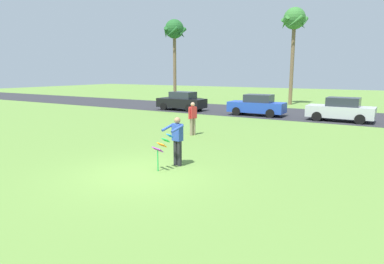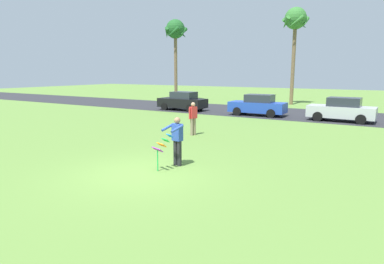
{
  "view_description": "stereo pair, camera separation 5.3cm",
  "coord_description": "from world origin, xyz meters",
  "px_view_note": "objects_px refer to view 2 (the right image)",
  "views": [
    {
      "loc": [
        6.75,
        -8.06,
        3.28
      ],
      "look_at": [
        0.54,
        2.44,
        1.05
      ],
      "focal_mm": 30.92,
      "sensor_mm": 36.0,
      "label": 1
    },
    {
      "loc": [
        6.79,
        -8.03,
        3.28
      ],
      "look_at": [
        0.54,
        2.44,
        1.05
      ],
      "focal_mm": 30.92,
      "sensor_mm": 36.0,
      "label": 2
    }
  ],
  "objects_px": {
    "person_kite_flyer": "(177,139)",
    "palm_tree_right_near": "(295,23)",
    "parked_car_black": "(183,101)",
    "parked_car_blue": "(258,105)",
    "kite_held": "(162,146)",
    "person_walker_near": "(193,118)",
    "parked_car_silver": "(342,110)",
    "palm_tree_left_near": "(175,33)"
  },
  "relations": [
    {
      "from": "person_kite_flyer",
      "to": "palm_tree_right_near",
      "type": "xyz_separation_m",
      "value": [
        -2.3,
        24.5,
        7.0
      ]
    },
    {
      "from": "parked_car_black",
      "to": "parked_car_blue",
      "type": "distance_m",
      "value": 6.75
    },
    {
      "from": "parked_car_black",
      "to": "kite_held",
      "type": "bearing_deg",
      "value": -59.8
    },
    {
      "from": "kite_held",
      "to": "palm_tree_right_near",
      "type": "relative_size",
      "value": 0.13
    },
    {
      "from": "kite_held",
      "to": "person_kite_flyer",
      "type": "bearing_deg",
      "value": 79.63
    },
    {
      "from": "palm_tree_right_near",
      "to": "person_walker_near",
      "type": "bearing_deg",
      "value": -90.39
    },
    {
      "from": "person_kite_flyer",
      "to": "palm_tree_right_near",
      "type": "distance_m",
      "value": 25.58
    },
    {
      "from": "palm_tree_right_near",
      "to": "person_walker_near",
      "type": "relative_size",
      "value": 5.46
    },
    {
      "from": "person_kite_flyer",
      "to": "kite_held",
      "type": "distance_m",
      "value": 0.76
    },
    {
      "from": "kite_held",
      "to": "palm_tree_right_near",
      "type": "height_order",
      "value": "palm_tree_right_near"
    },
    {
      "from": "palm_tree_right_near",
      "to": "person_walker_near",
      "type": "distance_m",
      "value": 20.54
    },
    {
      "from": "kite_held",
      "to": "parked_car_silver",
      "type": "relative_size",
      "value": 0.28
    },
    {
      "from": "palm_tree_left_near",
      "to": "person_walker_near",
      "type": "height_order",
      "value": "palm_tree_left_near"
    },
    {
      "from": "parked_car_black",
      "to": "parked_car_blue",
      "type": "xyz_separation_m",
      "value": [
        6.75,
        0.0,
        0.0
      ]
    },
    {
      "from": "parked_car_blue",
      "to": "palm_tree_right_near",
      "type": "xyz_separation_m",
      "value": [
        -0.03,
        9.97,
        7.18
      ]
    },
    {
      "from": "parked_car_black",
      "to": "parked_car_blue",
      "type": "relative_size",
      "value": 1.0
    },
    {
      "from": "palm_tree_right_near",
      "to": "person_walker_near",
      "type": "xyz_separation_m",
      "value": [
        -0.13,
        -19.3,
        -7.02
      ]
    },
    {
      "from": "parked_car_blue",
      "to": "palm_tree_left_near",
      "type": "relative_size",
      "value": 0.47
    },
    {
      "from": "parked_car_blue",
      "to": "palm_tree_left_near",
      "type": "height_order",
      "value": "palm_tree_left_near"
    },
    {
      "from": "parked_car_silver",
      "to": "palm_tree_right_near",
      "type": "relative_size",
      "value": 0.45
    },
    {
      "from": "parked_car_blue",
      "to": "person_kite_flyer",
      "type": "bearing_deg",
      "value": -81.15
    },
    {
      "from": "person_kite_flyer",
      "to": "parked_car_blue",
      "type": "height_order",
      "value": "person_kite_flyer"
    },
    {
      "from": "parked_car_black",
      "to": "parked_car_silver",
      "type": "height_order",
      "value": "same"
    },
    {
      "from": "person_kite_flyer",
      "to": "palm_tree_right_near",
      "type": "bearing_deg",
      "value": 95.35
    },
    {
      "from": "palm_tree_left_near",
      "to": "palm_tree_right_near",
      "type": "height_order",
      "value": "palm_tree_right_near"
    },
    {
      "from": "kite_held",
      "to": "person_walker_near",
      "type": "xyz_separation_m",
      "value": [
        -2.29,
        5.93,
        0.11
      ]
    },
    {
      "from": "parked_car_blue",
      "to": "parked_car_silver",
      "type": "xyz_separation_m",
      "value": [
        5.85,
        -0.0,
        0.0
      ]
    },
    {
      "from": "person_kite_flyer",
      "to": "person_walker_near",
      "type": "relative_size",
      "value": 1.0
    },
    {
      "from": "kite_held",
      "to": "parked_car_blue",
      "type": "bearing_deg",
      "value": 97.93
    },
    {
      "from": "parked_car_silver",
      "to": "person_walker_near",
      "type": "distance_m",
      "value": 11.1
    },
    {
      "from": "kite_held",
      "to": "palm_tree_left_near",
      "type": "relative_size",
      "value": 0.13
    },
    {
      "from": "person_kite_flyer",
      "to": "palm_tree_left_near",
      "type": "bearing_deg",
      "value": 123.69
    },
    {
      "from": "parked_car_black",
      "to": "person_walker_near",
      "type": "height_order",
      "value": "person_walker_near"
    },
    {
      "from": "parked_car_black",
      "to": "palm_tree_right_near",
      "type": "bearing_deg",
      "value": 56.02
    },
    {
      "from": "person_kite_flyer",
      "to": "parked_car_blue",
      "type": "xyz_separation_m",
      "value": [
        -2.26,
        14.53,
        -0.18
      ]
    },
    {
      "from": "parked_car_black",
      "to": "palm_tree_right_near",
      "type": "distance_m",
      "value": 14.0
    },
    {
      "from": "parked_car_blue",
      "to": "person_walker_near",
      "type": "xyz_separation_m",
      "value": [
        -0.16,
        -9.33,
        0.16
      ]
    },
    {
      "from": "kite_held",
      "to": "person_walker_near",
      "type": "relative_size",
      "value": 0.7
    },
    {
      "from": "person_walker_near",
      "to": "palm_tree_left_near",
      "type": "bearing_deg",
      "value": 126.01
    },
    {
      "from": "parked_car_silver",
      "to": "parked_car_black",
      "type": "bearing_deg",
      "value": 180.0
    },
    {
      "from": "parked_car_blue",
      "to": "person_walker_near",
      "type": "height_order",
      "value": "person_walker_near"
    },
    {
      "from": "person_kite_flyer",
      "to": "parked_car_black",
      "type": "relative_size",
      "value": 0.41
    }
  ]
}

